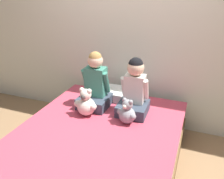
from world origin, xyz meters
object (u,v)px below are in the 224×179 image
child_on_left (95,85)px  teddy_bear_held_by_left_child (86,104)px  teddy_bear_held_by_right_child (127,113)px  pillow_at_headboard (122,95)px  bed (99,147)px  child_on_right (134,90)px

child_on_left → teddy_bear_held_by_left_child: (-0.00, -0.25, -0.13)m
teddy_bear_held_by_right_child → pillow_at_headboard: teddy_bear_held_by_right_child is taller
bed → child_on_right: size_ratio=2.91×
bed → pillow_at_headboard: bearing=90.0°
teddy_bear_held_by_right_child → pillow_at_headboard: 0.58m
bed → teddy_bear_held_by_right_child: (0.23, 0.22, 0.35)m
bed → teddy_bear_held_by_right_child: size_ratio=6.69×
child_on_left → child_on_right: (0.48, -0.00, 0.01)m
child_on_right → pillow_at_headboard: size_ratio=1.38×
teddy_bear_held_by_left_child → pillow_at_headboard: teddy_bear_held_by_left_child is taller
teddy_bear_held_by_left_child → teddy_bear_held_by_right_child: (0.48, 0.01, -0.02)m
child_on_left → teddy_bear_held_by_right_child: 0.56m
teddy_bear_held_by_right_child → pillow_at_headboard: (-0.23, 0.53, -0.06)m
bed → pillow_at_headboard: pillow_at_headboard is taller
pillow_at_headboard → child_on_right: bearing=-50.2°
teddy_bear_held_by_left_child → teddy_bear_held_by_right_child: 0.48m
teddy_bear_held_by_right_child → child_on_left: bearing=170.9°
bed → child_on_left: size_ratio=2.84×
bed → child_on_right: child_on_right is taller
bed → pillow_at_headboard: 0.80m
child_on_right → pillow_at_headboard: 0.43m
bed → child_on_right: 0.73m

